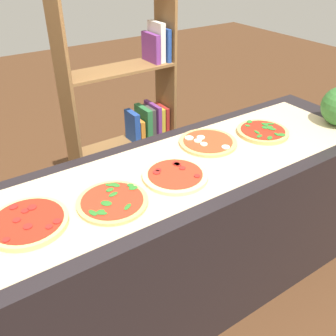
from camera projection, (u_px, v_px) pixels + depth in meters
ground_plane at (168, 299)px, 2.25m from camera, size 12.00×12.00×0.00m
counter at (168, 243)px, 2.01m from camera, size 2.54×0.71×0.91m
parchment_paper at (168, 171)px, 1.77m from camera, size 2.25×0.56×0.00m
pizza_pepperoni_0 at (28, 222)px, 1.44m from camera, size 0.31×0.31×0.03m
pizza_spinach_1 at (112, 201)px, 1.55m from camera, size 0.30×0.30×0.02m
pizza_pepperoni_2 at (175, 175)px, 1.72m from camera, size 0.30×0.30×0.02m
pizza_mozzarella_3 at (208, 142)px, 1.99m from camera, size 0.31×0.31×0.02m
pizza_spinach_4 at (263, 132)px, 2.09m from camera, size 0.29×0.29×0.03m
bookshelf at (134, 120)px, 2.68m from camera, size 0.77×0.26×1.68m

